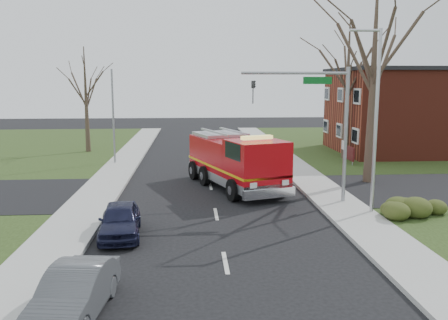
{
  "coord_description": "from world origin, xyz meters",
  "views": [
    {
      "loc": [
        -1.12,
        -21.27,
        6.09
      ],
      "look_at": [
        0.61,
        3.37,
        2.0
      ],
      "focal_mm": 38.0,
      "sensor_mm": 36.0,
      "label": 1
    }
  ],
  "objects": [
    {
      "name": "parked_car_gray",
      "position": [
        -4.2,
        -9.47,
        0.66
      ],
      "size": [
        1.86,
        4.16,
        1.33
      ],
      "primitive_type": "imported",
      "rotation": [
        0.0,
        0.0,
        -0.12
      ],
      "color": "#4F5256",
      "rests_on": "ground"
    },
    {
      "name": "ground",
      "position": [
        0.0,
        0.0,
        0.0
      ],
      "size": [
        120.0,
        120.0,
        0.0
      ],
      "primitive_type": "plane",
      "color": "black",
      "rests_on": "ground"
    },
    {
      "name": "streetlight_pole",
      "position": [
        7.14,
        -0.5,
        4.55
      ],
      "size": [
        1.48,
        0.16,
        8.4
      ],
      "color": "#B7BABF",
      "rests_on": "ground"
    },
    {
      "name": "bare_tree_left",
      "position": [
        -10.0,
        20.0,
        5.56
      ],
      "size": [
        4.5,
        4.5,
        9.0
      ],
      "color": "#3D2D24",
      "rests_on": "ground"
    },
    {
      "name": "hedge_corner",
      "position": [
        9.0,
        -1.0,
        0.58
      ],
      "size": [
        2.8,
        2.0,
        0.9
      ],
      "primitive_type": "ellipsoid",
      "color": "#353E16",
      "rests_on": "lawn_right"
    },
    {
      "name": "sidewalk_left",
      "position": [
        -6.2,
        0.0,
        0.07
      ],
      "size": [
        2.4,
        80.0,
        0.15
      ],
      "primitive_type": "cube",
      "color": "#9F9F99",
      "rests_on": "ground"
    },
    {
      "name": "parked_car_maroon",
      "position": [
        -3.98,
        -2.85,
        0.67
      ],
      "size": [
        1.89,
        4.02,
        1.33
      ],
      "primitive_type": "imported",
      "rotation": [
        0.0,
        0.0,
        0.08
      ],
      "color": "#161831",
      "rests_on": "ground"
    },
    {
      "name": "utility_pole_far",
      "position": [
        -6.8,
        14.0,
        3.5
      ],
      "size": [
        0.14,
        0.14,
        7.0
      ],
      "primitive_type": "cylinder",
      "color": "gray",
      "rests_on": "ground"
    },
    {
      "name": "bare_tree_far",
      "position": [
        11.0,
        15.0,
        6.49
      ],
      "size": [
        5.25,
        5.25,
        10.5
      ],
      "color": "#3D2D24",
      "rests_on": "ground"
    },
    {
      "name": "traffic_signal_mast",
      "position": [
        5.21,
        1.5,
        4.71
      ],
      "size": [
        5.29,
        0.18,
        6.8
      ],
      "color": "gray",
      "rests_on": "ground"
    },
    {
      "name": "bare_tree_near",
      "position": [
        9.5,
        6.0,
        7.41
      ],
      "size": [
        6.0,
        6.0,
        12.0
      ],
      "color": "#3D2D24",
      "rests_on": "ground"
    },
    {
      "name": "health_center_sign",
      "position": [
        10.5,
        12.5,
        0.88
      ],
      "size": [
        0.12,
        2.0,
        1.4
      ],
      "color": "#4A1113",
      "rests_on": "ground"
    },
    {
      "name": "brick_building",
      "position": [
        19.0,
        18.0,
        3.66
      ],
      "size": [
        15.4,
        10.4,
        7.25
      ],
      "color": "maroon",
      "rests_on": "ground"
    },
    {
      "name": "fire_engine",
      "position": [
        1.44,
        5.39,
        1.51
      ],
      "size": [
        5.37,
        8.72,
        3.33
      ],
      "rotation": [
        0.0,
        0.0,
        0.33
      ],
      "color": "#AA070F",
      "rests_on": "ground"
    },
    {
      "name": "sidewalk_right",
      "position": [
        6.2,
        0.0,
        0.07
      ],
      "size": [
        2.4,
        80.0,
        0.15
      ],
      "primitive_type": "cube",
      "color": "#9F9F99",
      "rests_on": "ground"
    }
  ]
}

